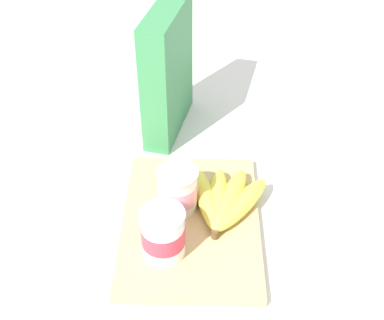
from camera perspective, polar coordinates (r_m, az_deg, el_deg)
The scene contains 6 objects.
ground_plane at distance 0.93m, azimuth -0.15°, elevation -7.29°, with size 2.40×2.40×0.00m, color silver.
cutting_board at distance 0.92m, azimuth -0.15°, elevation -6.96°, with size 0.33×0.24×0.02m, color tan.
cereal_box at distance 1.08m, azimuth -2.75°, elevation 9.78°, with size 0.20×0.06×0.28m, color #38844C.
yogurt_cup_front at distance 0.84m, azimuth -3.24°, elevation -8.16°, with size 0.07×0.07×0.09m.
yogurt_cup_back at distance 0.91m, azimuth -1.60°, elevation -3.37°, with size 0.07×0.07×0.09m.
banana_bunch at distance 0.93m, azimuth 3.63°, elevation -4.51°, with size 0.17×0.16×0.04m.
Camera 1 is at (-0.62, -0.02, 0.69)m, focal length 47.87 mm.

